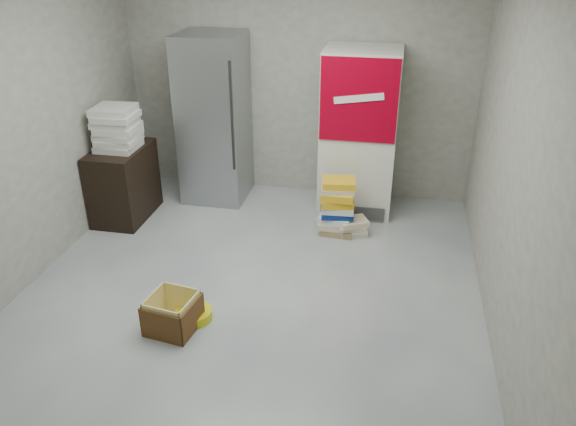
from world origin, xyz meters
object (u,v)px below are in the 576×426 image
Objects in this scene: coke_cooler at (359,132)px; phonebook_stack_main at (337,207)px; wood_shelf at (124,183)px; steel_fridge at (214,119)px; cardboard_box at (173,315)px.

coke_cooler is 2.94× the size of phonebook_stack_main.
phonebook_stack_main is (2.34, 0.06, -0.09)m from wood_shelf.
steel_fridge is at bearing 179.82° from coke_cooler.
phonebook_stack_main is at bearing 67.77° from cardboard_box.
cardboard_box is at bearing -80.56° from steel_fridge.
steel_fridge reaches higher than phonebook_stack_main.
phonebook_stack_main is (1.51, -0.67, -0.64)m from steel_fridge.
phonebook_stack_main is 1.45× the size of cardboard_box.
wood_shelf is at bearing -138.69° from steel_fridge.
wood_shelf is at bearing -163.72° from coke_cooler.
wood_shelf is at bearing 133.46° from cardboard_box.
phonebook_stack_main is at bearing -24.05° from steel_fridge.
wood_shelf is 1.89× the size of cardboard_box.
cardboard_box is (0.42, -2.51, -0.83)m from steel_fridge.
steel_fridge is 2.68m from cardboard_box.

